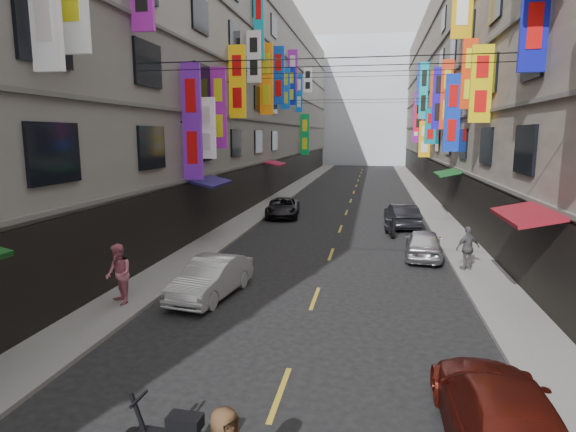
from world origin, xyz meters
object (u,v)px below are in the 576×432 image
at_px(car_right_far, 402,215).
at_px(car_left_far, 283,208).
at_px(car_left_mid, 211,278).
at_px(car_right_near, 500,414).
at_px(car_right_mid, 423,244).
at_px(pedestrian_rfar, 468,248).
at_px(scooter_far_right, 389,228).
at_px(pedestrian_lfar, 118,274).

bearing_deg(car_right_far, car_left_far, -24.70).
distance_m(car_left_mid, car_right_far, 15.30).
height_order(car_left_mid, car_right_far, car_right_far).
height_order(car_right_near, car_right_mid, car_right_near).
xyz_separation_m(car_right_far, pedestrian_rfar, (2.00, -9.19, 0.30)).
bearing_deg(car_right_near, pedestrian_rfar, -97.77).
bearing_deg(scooter_far_right, car_left_mid, 49.76).
xyz_separation_m(car_right_near, pedestrian_lfar, (-9.89, 5.26, 0.39)).
height_order(scooter_far_right, car_right_near, car_right_near).
xyz_separation_m(car_right_mid, pedestrian_lfar, (-9.89, -7.88, 0.41)).
bearing_deg(pedestrian_rfar, car_left_far, -75.08).
bearing_deg(pedestrian_rfar, pedestrian_lfar, 2.74).
bearing_deg(car_right_near, pedestrian_lfar, -28.30).
distance_m(car_left_far, car_right_mid, 12.37).
bearing_deg(car_left_mid, car_right_far, 71.80).
bearing_deg(pedestrian_lfar, car_left_mid, 73.89).
xyz_separation_m(pedestrian_lfar, pedestrian_rfar, (11.36, 5.92, -0.09)).
relative_size(car_left_mid, car_right_far, 0.95).
height_order(scooter_far_right, car_right_far, car_right_far).
relative_size(car_right_near, car_right_far, 1.12).
bearing_deg(pedestrian_lfar, car_right_near, 15.93).
height_order(car_right_mid, pedestrian_rfar, pedestrian_rfar).
xyz_separation_m(car_left_far, pedestrian_rfar, (9.47, -11.39, 0.36)).
bearing_deg(car_right_mid, car_right_far, -81.36).
distance_m(car_right_mid, pedestrian_lfar, 12.65).
relative_size(car_right_far, pedestrian_rfar, 2.41).
bearing_deg(pedestrian_rfar, car_left_mid, 2.04).
relative_size(car_left_mid, car_right_near, 0.85).
distance_m(car_right_near, car_right_far, 20.38).
relative_size(scooter_far_right, pedestrian_rfar, 1.05).
xyz_separation_m(car_left_mid, car_right_mid, (7.40, 6.44, 0.00)).
relative_size(car_right_near, car_right_mid, 1.21).
relative_size(scooter_far_right, car_right_mid, 0.47).
bearing_deg(scooter_far_right, car_right_mid, 95.05).
bearing_deg(car_left_mid, car_left_far, 100.61).
distance_m(scooter_far_right, car_right_near, 17.70).
height_order(car_right_near, car_right_far, car_right_far).
bearing_deg(car_left_far, scooter_far_right, -42.93).
relative_size(scooter_far_right, car_left_mid, 0.45).
bearing_deg(car_right_mid, car_left_far, -45.31).
bearing_deg(car_right_near, car_right_mid, -90.30).
bearing_deg(car_right_near, car_left_far, -70.79).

